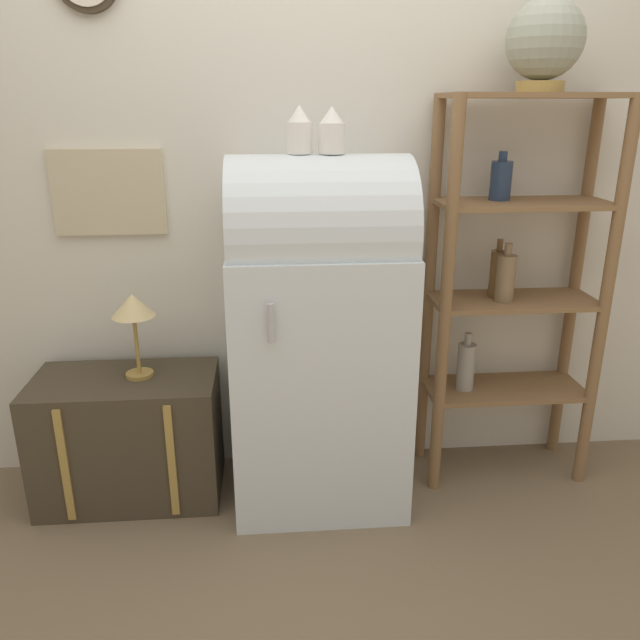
# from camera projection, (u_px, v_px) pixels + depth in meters

# --- Properties ---
(ground_plane) EXTENTS (12.00, 12.00, 0.00)m
(ground_plane) POSITION_uv_depth(u_px,v_px,m) (324.00, 527.00, 2.47)
(ground_plane) COLOR #7A664C
(wall_back) EXTENTS (7.00, 0.09, 2.70)m
(wall_back) POSITION_uv_depth(u_px,v_px,m) (311.00, 164.00, 2.57)
(wall_back) COLOR silver
(wall_back) RESTS_ON ground_plane
(refrigerator) EXTENTS (0.69, 0.60, 1.42)m
(refrigerator) POSITION_uv_depth(u_px,v_px,m) (319.00, 331.00, 2.48)
(refrigerator) COLOR silver
(refrigerator) RESTS_ON ground_plane
(suitcase_trunk) EXTENTS (0.74, 0.42, 0.54)m
(suitcase_trunk) POSITION_uv_depth(u_px,v_px,m) (129.00, 437.00, 2.61)
(suitcase_trunk) COLOR #423828
(suitcase_trunk) RESTS_ON ground_plane
(shelf_unit) EXTENTS (0.71, 0.32, 1.63)m
(shelf_unit) POSITION_uv_depth(u_px,v_px,m) (513.00, 276.00, 2.59)
(shelf_unit) COLOR olive
(shelf_unit) RESTS_ON ground_plane
(globe) EXTENTS (0.28, 0.28, 0.32)m
(globe) POSITION_uv_depth(u_px,v_px,m) (545.00, 42.00, 2.27)
(globe) COLOR #AD8942
(globe) RESTS_ON shelf_unit
(vase_left) EXTENTS (0.09, 0.09, 0.17)m
(vase_left) POSITION_uv_depth(u_px,v_px,m) (299.00, 131.00, 2.23)
(vase_left) COLOR white
(vase_left) RESTS_ON refrigerator
(vase_center) EXTENTS (0.10, 0.10, 0.16)m
(vase_center) POSITION_uv_depth(u_px,v_px,m) (332.00, 132.00, 2.23)
(vase_center) COLOR white
(vase_center) RESTS_ON refrigerator
(desk_lamp) EXTENTS (0.17, 0.17, 0.35)m
(desk_lamp) POSITION_uv_depth(u_px,v_px,m) (133.00, 311.00, 2.45)
(desk_lamp) COLOR #AD8942
(desk_lamp) RESTS_ON suitcase_trunk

